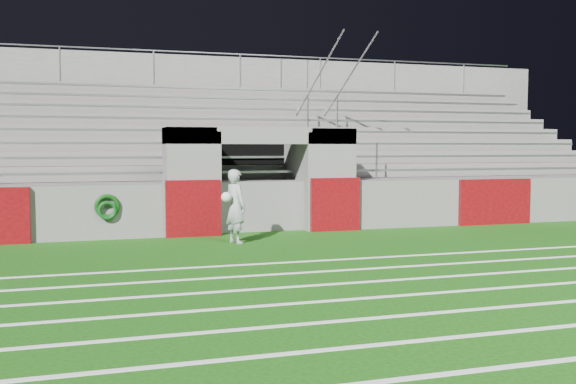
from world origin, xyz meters
name	(u,v)px	position (x,y,z in m)	size (l,w,h in m)	color
ground	(305,252)	(0.00, 0.00, 0.00)	(90.00, 90.00, 0.00)	#13470B
field_markings	(429,313)	(0.00, -5.00, 0.01)	(28.00, 8.09, 0.01)	white
stadium_structure	(225,167)	(0.00, 7.97, 1.49)	(26.00, 8.48, 5.42)	#64615F
goalkeeper_with_ball	(235,206)	(-1.07, 1.64, 0.83)	(0.63, 0.70, 1.64)	#9DA3A6
hose_coil	(107,208)	(-3.76, 2.93, 0.75)	(0.57, 0.14, 0.59)	#0C3F0E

